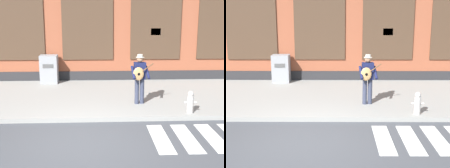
{
  "view_description": "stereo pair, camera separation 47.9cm",
  "coord_description": "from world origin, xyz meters",
  "views": [
    {
      "loc": [
        0.42,
        -7.18,
        3.16
      ],
      "look_at": [
        0.85,
        1.85,
        1.09
      ],
      "focal_mm": 50.0,
      "sensor_mm": 36.0,
      "label": 1
    },
    {
      "loc": [
        0.9,
        -7.19,
        3.16
      ],
      "look_at": [
        0.85,
        1.85,
        1.09
      ],
      "focal_mm": 50.0,
      "sensor_mm": 36.0,
      "label": 2
    }
  ],
  "objects": [
    {
      "name": "ground_plane",
      "position": [
        0.0,
        0.0,
        0.0
      ],
      "size": [
        160.0,
        160.0,
        0.0
      ],
      "primitive_type": "plane",
      "color": "#424449"
    },
    {
      "name": "sidewalk",
      "position": [
        0.0,
        4.21,
        0.07
      ],
      "size": [
        28.0,
        5.3,
        0.13
      ],
      "color": "gray",
      "rests_on": "ground"
    },
    {
      "name": "building_backdrop",
      "position": [
        -0.0,
        8.85,
        3.11
      ],
      "size": [
        28.0,
        4.06,
        6.23
      ],
      "color": "brown",
      "rests_on": "ground"
    },
    {
      "name": "busker",
      "position": [
        1.82,
        2.97,
        1.09
      ],
      "size": [
        0.73,
        0.56,
        1.68
      ],
      "color": "#33384C",
      "rests_on": "sidewalk"
    },
    {
      "name": "utility_box",
      "position": [
        -1.7,
        6.41,
        0.75
      ],
      "size": [
        0.75,
        0.63,
        1.22
      ],
      "color": "gray",
      "rests_on": "sidewalk"
    },
    {
      "name": "fire_hydrant",
      "position": [
        3.26,
        1.9,
        0.48
      ],
      "size": [
        0.38,
        0.2,
        0.7
      ],
      "color": "#B2ADA8",
      "rests_on": "sidewalk"
    }
  ]
}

